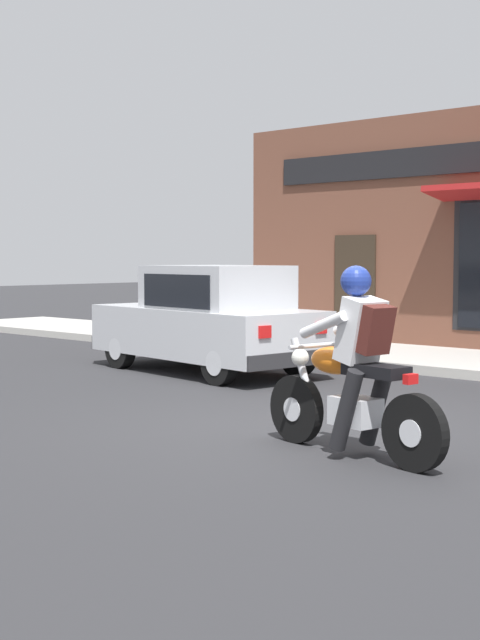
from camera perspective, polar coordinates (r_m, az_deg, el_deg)
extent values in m
plane|color=#2B2B2D|center=(9.00, 4.53, -6.79)|extent=(80.00, 80.00, 0.00)
cube|color=#ADAAA3|center=(15.08, 8.10, -2.16)|extent=(2.60, 22.00, 0.14)
cube|color=#2D2319|center=(16.70, 7.36, 1.82)|extent=(0.04, 0.90, 2.10)
cylinder|color=black|center=(8.16, 3.62, -5.69)|extent=(0.20, 0.63, 0.62)
cylinder|color=silver|center=(8.16, 3.62, -5.69)|extent=(0.15, 0.23, 0.22)
cylinder|color=black|center=(7.19, 11.12, -7.09)|extent=(0.20, 0.63, 0.62)
cylinder|color=silver|center=(7.19, 11.12, -7.09)|extent=(0.15, 0.23, 0.22)
cube|color=silver|center=(7.61, 7.40, -5.82)|extent=(0.34, 0.44, 0.24)
ellipsoid|color=orange|center=(7.73, 6.11, -2.59)|extent=(0.38, 0.56, 0.24)
cube|color=black|center=(7.40, 8.70, -3.22)|extent=(0.35, 0.60, 0.10)
cylinder|color=silver|center=(8.04, 4.11, -3.57)|extent=(0.12, 0.33, 0.68)
cylinder|color=silver|center=(7.92, 4.70, -1.65)|extent=(0.56, 0.13, 0.04)
sphere|color=silver|center=(8.06, 3.88, -2.41)|extent=(0.16, 0.16, 0.16)
cylinder|color=silver|center=(7.48, 10.46, -6.81)|extent=(0.17, 0.56, 0.08)
cube|color=red|center=(7.16, 10.86, -3.73)|extent=(0.13, 0.08, 0.08)
cylinder|color=black|center=(7.43, 6.81, -5.75)|extent=(0.20, 0.37, 0.71)
cylinder|color=black|center=(7.69, 8.73, -5.44)|extent=(0.20, 0.37, 0.71)
cube|color=silver|center=(7.49, 7.72, -0.66)|extent=(0.39, 0.38, 0.57)
cylinder|color=silver|center=(7.52, 5.35, -0.32)|extent=(0.18, 0.53, 0.26)
cylinder|color=silver|center=(7.80, 7.49, -0.18)|extent=(0.18, 0.53, 0.26)
sphere|color=navy|center=(7.51, 7.43, 2.49)|extent=(0.26, 0.26, 0.26)
cube|color=#4C1E19|center=(7.38, 8.62, -0.58)|extent=(0.32, 0.28, 0.42)
cylinder|color=black|center=(13.67, -7.68, -1.82)|extent=(0.26, 0.62, 0.60)
cylinder|color=silver|center=(13.67, -7.68, -1.82)|extent=(0.24, 0.35, 0.33)
cylinder|color=black|center=(14.50, -2.88, -1.46)|extent=(0.26, 0.62, 0.60)
cylinder|color=silver|center=(14.50, -2.88, -1.46)|extent=(0.24, 0.35, 0.33)
cylinder|color=black|center=(11.73, -1.34, -2.76)|extent=(0.26, 0.62, 0.60)
cylinder|color=silver|center=(11.73, -1.34, -2.76)|extent=(0.24, 0.35, 0.33)
cylinder|color=black|center=(12.68, 3.73, -2.25)|extent=(0.26, 0.62, 0.60)
cylinder|color=silver|center=(12.68, 3.73, -2.25)|extent=(0.24, 0.35, 0.33)
cube|color=#B7BABF|center=(13.08, -2.19, -0.73)|extent=(2.11, 3.88, 0.70)
cube|color=#B7BABF|center=(12.85, -1.51, 2.04)|extent=(1.68, 2.07, 0.66)
cube|color=black|center=(13.54, -3.82, 1.92)|extent=(1.36, 0.52, 0.51)
cube|color=black|center=(12.41, -4.12, 1.87)|extent=(0.23, 1.51, 0.46)
cube|color=black|center=(13.32, 0.92, 2.03)|extent=(0.23, 1.51, 0.46)
cube|color=silver|center=(14.31, -8.41, 0.12)|extent=(0.24, 0.07, 0.14)
cube|color=red|center=(11.33, 1.59, -0.76)|extent=(0.20, 0.07, 0.16)
cube|color=silver|center=(14.87, -5.08, 0.29)|extent=(0.24, 0.07, 0.14)
cube|color=red|center=(12.03, 5.20, -0.50)|extent=(0.20, 0.07, 0.16)
cube|color=#28282B|center=(14.58, -6.63, -1.25)|extent=(1.61, 0.33, 0.20)
cube|color=#28282B|center=(11.73, 3.34, -2.52)|extent=(1.61, 0.33, 0.20)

